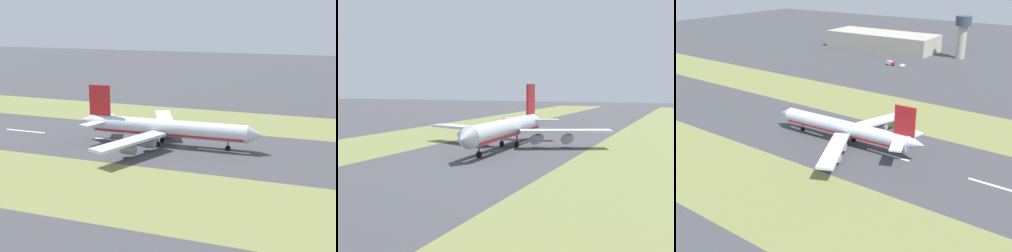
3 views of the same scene
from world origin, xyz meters
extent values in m
plane|color=#424247|center=(0.00, 0.00, 0.00)|extent=(800.00, 800.00, 0.00)
cube|color=olive|center=(-45.00, 0.00, 0.00)|extent=(40.00, 600.00, 0.01)
cube|color=olive|center=(45.00, 0.00, 0.00)|extent=(40.00, 600.00, 0.01)
cube|color=silver|center=(0.00, -65.64, 0.01)|extent=(1.20, 18.00, 0.01)
cube|color=silver|center=(0.00, -25.64, 0.01)|extent=(1.20, 18.00, 0.01)
cube|color=silver|center=(0.00, 14.36, 0.01)|extent=(1.20, 18.00, 0.01)
cylinder|color=silver|center=(-0.09, -5.64, 6.20)|extent=(7.96, 56.18, 6.00)
cone|color=silver|center=(-1.16, 24.84, 6.20)|extent=(6.05, 5.20, 5.88)
cone|color=silver|center=(0.99, -36.62, 7.00)|extent=(5.31, 6.17, 5.10)
cube|color=red|center=(-0.09, -5.64, 4.55)|extent=(7.58, 53.93, 0.70)
cube|color=silver|center=(-17.33, -13.47, 5.30)|extent=(28.93, 17.28, 0.90)
cube|color=silver|center=(17.65, -12.25, 5.30)|extent=(29.30, 15.55, 0.90)
cylinder|color=#93939E|center=(-8.95, -9.95, 2.85)|extent=(3.37, 4.91, 3.20)
cylinder|color=#93939E|center=(-17.82, -13.77, 2.85)|extent=(3.37, 4.91, 3.20)
cylinder|color=#93939E|center=(9.04, -9.32, 2.85)|extent=(3.37, 4.91, 3.20)
cylinder|color=#93939E|center=(18.16, -12.51, 2.85)|extent=(3.37, 4.91, 3.20)
cube|color=red|center=(0.82, -31.63, 14.70)|extent=(1.08, 8.02, 11.00)
cube|color=silver|center=(-4.68, -31.82, 7.20)|extent=(10.90, 7.56, 0.60)
cube|color=silver|center=(6.31, -31.43, 7.20)|extent=(10.83, 6.99, 0.60)
cylinder|color=#59595E|center=(-0.84, 15.62, 2.50)|extent=(0.50, 0.50, 3.20)
cylinder|color=black|center=(-0.84, 15.62, 0.90)|extent=(0.96, 1.83, 1.80)
cylinder|color=#59595E|center=(-2.59, -8.73, 2.50)|extent=(0.50, 0.50, 3.20)
cylinder|color=black|center=(-2.59, -8.73, 0.90)|extent=(0.96, 1.83, 1.80)
cylinder|color=#59595E|center=(2.61, -8.55, 2.50)|extent=(0.50, 0.50, 3.20)
cylinder|color=black|center=(2.61, -8.55, 0.90)|extent=(0.96, 1.83, 1.80)
cube|color=#B2AD9E|center=(180.50, 81.57, 6.88)|extent=(36.00, 93.82, 13.75)
cylinder|color=#B2AD9E|center=(180.86, 12.27, 12.51)|extent=(7.00, 7.00, 25.02)
cylinder|color=#334756|center=(180.86, 12.27, 28.55)|extent=(12.00, 12.00, 7.06)
cube|color=#B2231E|center=(129.19, 42.54, 1.50)|extent=(2.20, 2.00, 2.00)
cube|color=silver|center=(129.19, 45.54, 1.80)|extent=(2.21, 4.00, 2.60)
cylinder|color=black|center=(130.29, 42.54, 0.50)|extent=(0.35, 1.00, 1.00)
cylinder|color=black|center=(128.09, 42.55, 0.50)|extent=(0.35, 1.00, 1.00)
cylinder|color=black|center=(130.29, 46.74, 0.50)|extent=(0.35, 1.00, 1.00)
cylinder|color=black|center=(128.09, 46.75, 0.50)|extent=(0.35, 1.00, 1.00)
cube|color=white|center=(129.48, 35.50, 0.78)|extent=(4.57, 4.14, 0.90)
cube|color=white|center=(129.63, 35.37, 1.63)|extent=(2.85, 2.70, 0.80)
cylinder|color=black|center=(127.80, 35.67, 0.33)|extent=(0.67, 0.60, 0.66)
cylinder|color=black|center=(128.91, 37.09, 0.33)|extent=(0.67, 0.60, 0.66)
cylinder|color=black|center=(130.04, 33.91, 0.33)|extent=(0.67, 0.60, 0.66)
cylinder|color=black|center=(131.16, 35.32, 0.33)|extent=(0.67, 0.60, 0.66)
camera|label=1|loc=(148.60, 48.90, 45.09)|focal=50.00mm
camera|label=2|loc=(-55.94, 130.09, 20.07)|focal=50.00mm
camera|label=3|loc=(-118.11, -89.18, 65.38)|focal=42.00mm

